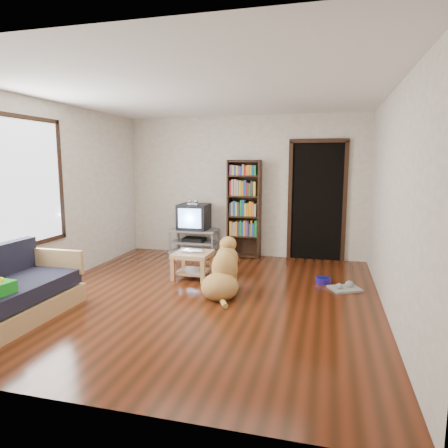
% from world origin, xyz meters
% --- Properties ---
extents(ground, '(5.00, 5.00, 0.00)m').
position_xyz_m(ground, '(0.00, 0.00, 0.00)').
color(ground, '#54200E').
rests_on(ground, ground).
extents(ceiling, '(5.00, 5.00, 0.00)m').
position_xyz_m(ceiling, '(0.00, 0.00, 2.60)').
color(ceiling, white).
rests_on(ceiling, ground).
extents(wall_back, '(4.50, 0.00, 4.50)m').
position_xyz_m(wall_back, '(0.00, 2.50, 1.30)').
color(wall_back, silver).
rests_on(wall_back, ground).
extents(wall_front, '(4.50, 0.00, 4.50)m').
position_xyz_m(wall_front, '(0.00, -2.50, 1.30)').
color(wall_front, silver).
rests_on(wall_front, ground).
extents(wall_left, '(0.00, 5.00, 5.00)m').
position_xyz_m(wall_left, '(-2.25, 0.00, 1.30)').
color(wall_left, silver).
rests_on(wall_left, ground).
extents(wall_right, '(0.00, 5.00, 5.00)m').
position_xyz_m(wall_right, '(2.25, 0.00, 1.30)').
color(wall_right, silver).
rests_on(wall_right, ground).
extents(laptop, '(0.34, 0.22, 0.03)m').
position_xyz_m(laptop, '(-0.42, 0.76, 0.41)').
color(laptop, silver).
rests_on(laptop, coffee_table).
extents(dog_bowl, '(0.22, 0.22, 0.08)m').
position_xyz_m(dog_bowl, '(1.52, 1.02, 0.04)').
color(dog_bowl, '#25148B').
rests_on(dog_bowl, ground).
extents(grey_rag, '(0.50, 0.46, 0.03)m').
position_xyz_m(grey_rag, '(1.82, 0.77, 0.01)').
color(grey_rag, '#9F9F9F').
rests_on(grey_rag, ground).
extents(window, '(0.03, 1.46, 1.70)m').
position_xyz_m(window, '(-2.23, -0.50, 1.50)').
color(window, white).
rests_on(window, wall_left).
extents(doorway, '(1.03, 0.05, 2.19)m').
position_xyz_m(doorway, '(1.35, 2.48, 1.12)').
color(doorway, black).
rests_on(doorway, wall_back).
extents(tv_stand, '(0.90, 0.45, 0.50)m').
position_xyz_m(tv_stand, '(-0.90, 2.25, 0.27)').
color(tv_stand, '#99999E').
rests_on(tv_stand, ground).
extents(crt_tv, '(0.55, 0.52, 0.58)m').
position_xyz_m(crt_tv, '(-0.90, 2.27, 0.74)').
color(crt_tv, black).
rests_on(crt_tv, tv_stand).
extents(bookshelf, '(0.60, 0.30, 1.80)m').
position_xyz_m(bookshelf, '(0.05, 2.34, 1.00)').
color(bookshelf, black).
rests_on(bookshelf, ground).
extents(sofa, '(0.80, 1.80, 0.80)m').
position_xyz_m(sofa, '(-1.87, -1.38, 0.26)').
color(sofa, tan).
rests_on(sofa, ground).
extents(coffee_table, '(0.55, 0.55, 0.40)m').
position_xyz_m(coffee_table, '(-0.42, 0.79, 0.28)').
color(coffee_table, tan).
rests_on(coffee_table, ground).
extents(dog, '(0.53, 0.96, 0.78)m').
position_xyz_m(dog, '(0.23, 0.14, 0.29)').
color(dog, tan).
rests_on(dog, ground).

